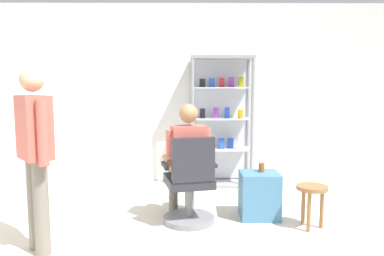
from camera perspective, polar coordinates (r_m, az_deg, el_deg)
The scene contains 8 objects.
back_wall at distance 5.66m, azimuth 0.30°, elevation 5.29°, with size 6.00×0.10×2.70m, color silver.
display_cabinet_main at distance 5.47m, azimuth 4.52°, elevation 1.17°, with size 0.90×0.45×1.90m.
office_chair at distance 3.96m, azimuth -0.34°, elevation -9.34°, with size 0.61×0.58×0.96m.
seated_shopkeeper at distance 4.04m, azimuth -0.86°, elevation -4.38°, with size 0.55×0.61×1.29m.
storage_crate at distance 4.26m, azimuth 10.43°, elevation -10.22°, with size 0.43×0.38×0.52m, color teal.
tea_glass at distance 4.22m, azimuth 10.78°, elevation -6.03°, with size 0.06×0.06×0.10m, color brown.
standing_customer at distance 3.47m, azimuth -23.22°, elevation -3.05°, with size 0.40×0.42×1.63m.
wooden_stool at distance 4.05m, azimuth 18.15°, elevation -9.82°, with size 0.32×0.32×0.45m.
Camera 1 is at (-0.06, -2.66, 1.49)m, focal length 34.26 mm.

